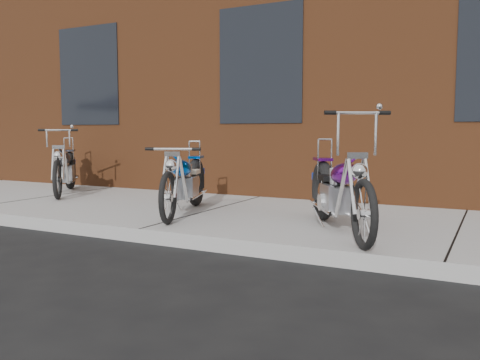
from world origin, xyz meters
The scene contains 6 objects.
ground centered at (0.00, 0.00, 0.00)m, with size 120.00×120.00×0.00m, color black.
sidewalk centered at (0.00, 1.50, 0.07)m, with size 22.00×3.00×0.15m, color #A09C97.
building_brick centered at (0.00, 8.00, 4.00)m, with size 22.00×10.00×8.00m, color brown.
chopper_purple centered at (1.91, 0.83, 0.54)m, with size 1.21×1.89×1.21m.
chopper_blue centered at (-0.14, 1.09, 0.52)m, with size 0.81×1.96×0.89m.
chopper_third centered at (-3.05, 1.92, 0.53)m, with size 1.38×1.70×1.06m.
Camera 1 is at (3.35, -4.20, 1.17)m, focal length 38.00 mm.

